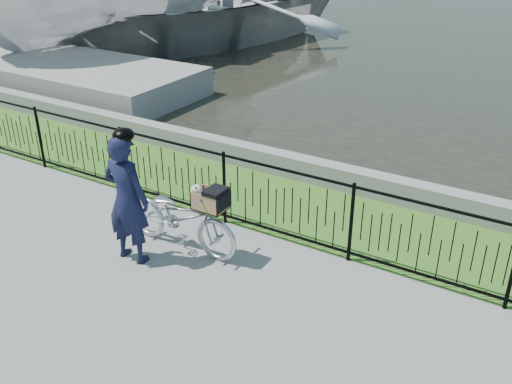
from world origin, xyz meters
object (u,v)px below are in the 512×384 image
Objects in this scene: cyclist at (127,198)px; boat_far at (179,8)px; bicycle_rig at (181,216)px; dock at (32,68)px.

cyclist is 0.14× the size of boat_far.
cyclist reaches higher than bicycle_rig.
bicycle_rig is 13.68m from boat_far.
cyclist is (-0.41, -0.57, 0.42)m from bicycle_rig.
boat_far reaches higher than bicycle_rig.
cyclist is at bearing -32.30° from dock.
dock is 5.39× the size of cyclist.
dock is 0.73× the size of boat_far.
dock is 10.04m from cyclist.
cyclist reaches higher than dock.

